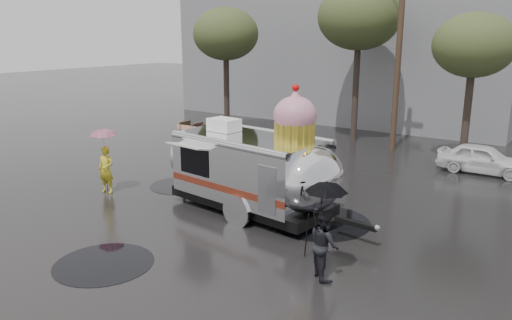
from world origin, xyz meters
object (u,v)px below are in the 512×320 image
Objects in this scene: airstream_trailer at (253,166)px; tripod at (315,230)px; person_left at (106,170)px; person_right at (324,244)px.

tripod is at bearing -24.01° from airstream_trailer.
person_left is 8.75m from tripod.
airstream_trailer is at bearing 7.85° from person_right.
person_right is 1.01m from tripod.
person_right is (9.38, -1.33, -0.03)m from person_left.
airstream_trailer is 4.84m from person_right.
airstream_trailer is 4.82× the size of person_right.
tripod is at bearing -7.38° from person_right.
person_left is 1.03× the size of person_right.
person_left is at bearing -168.91° from tripod.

